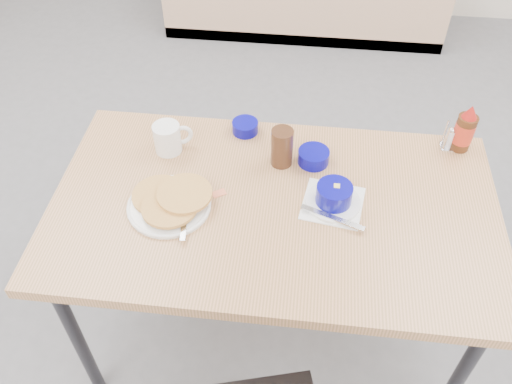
# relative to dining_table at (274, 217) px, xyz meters

# --- Properties ---
(dining_table) EXTENTS (1.40, 0.80, 0.76)m
(dining_table) POSITION_rel_dining_table_xyz_m (0.00, 0.00, 0.00)
(dining_table) COLOR tan
(dining_table) RESTS_ON ground
(pancake_plate) EXTENTS (0.26, 0.27, 0.05)m
(pancake_plate) POSITION_rel_dining_table_xyz_m (-0.32, -0.04, 0.08)
(pancake_plate) COLOR white
(pancake_plate) RESTS_ON dining_table
(coffee_mug) EXTENTS (0.13, 0.09, 0.10)m
(coffee_mug) POSITION_rel_dining_table_xyz_m (-0.38, 0.21, 0.12)
(coffee_mug) COLOR white
(coffee_mug) RESTS_ON dining_table
(grits_setting) EXTENTS (0.21, 0.22, 0.08)m
(grits_setting) POSITION_rel_dining_table_xyz_m (0.18, 0.02, 0.09)
(grits_setting) COLOR white
(grits_setting) RESTS_ON dining_table
(creamer_bowl) EXTENTS (0.09, 0.09, 0.04)m
(creamer_bowl) POSITION_rel_dining_table_xyz_m (-0.13, 0.34, 0.08)
(creamer_bowl) COLOR #070582
(creamer_bowl) RESTS_ON dining_table
(butter_bowl) EXTENTS (0.10, 0.10, 0.05)m
(butter_bowl) POSITION_rel_dining_table_xyz_m (0.11, 0.21, 0.09)
(butter_bowl) COLOR #070582
(butter_bowl) RESTS_ON dining_table
(amber_tumbler) EXTENTS (0.09, 0.09, 0.14)m
(amber_tumbler) POSITION_rel_dining_table_xyz_m (0.01, 0.19, 0.13)
(amber_tumbler) COLOR #3C2213
(amber_tumbler) RESTS_ON dining_table
(condiment_caddy) EXTENTS (0.08, 0.05, 0.10)m
(condiment_caddy) POSITION_rel_dining_table_xyz_m (0.59, 0.34, 0.10)
(condiment_caddy) COLOR silver
(condiment_caddy) RESTS_ON dining_table
(syrup_bottle) EXTENTS (0.07, 0.07, 0.18)m
(syrup_bottle) POSITION_rel_dining_table_xyz_m (0.61, 0.34, 0.14)
(syrup_bottle) COLOR #47230F
(syrup_bottle) RESTS_ON dining_table
(sugar_wrapper) EXTENTS (0.05, 0.05, 0.00)m
(sugar_wrapper) POSITION_rel_dining_table_xyz_m (-0.18, 0.03, 0.06)
(sugar_wrapper) COLOR #E6714C
(sugar_wrapper) RESTS_ON dining_table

